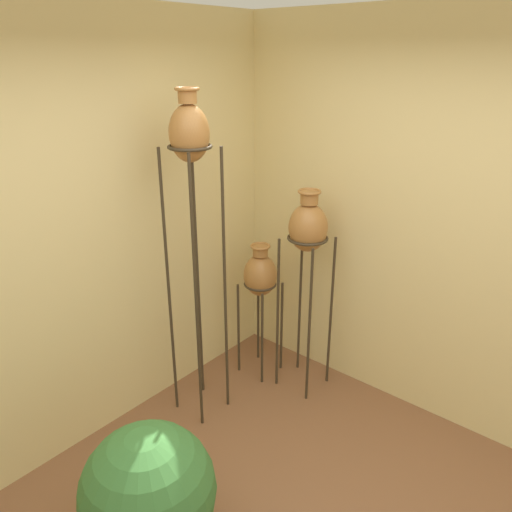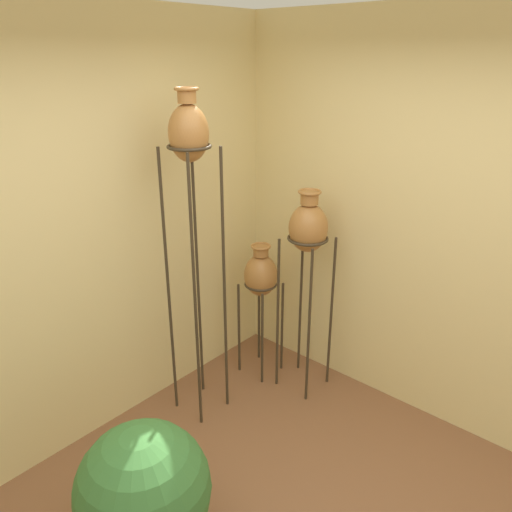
{
  "view_description": "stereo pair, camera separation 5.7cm",
  "coord_description": "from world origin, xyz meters",
  "px_view_note": "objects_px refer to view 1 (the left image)",
  "views": [
    {
      "loc": [
        -1.32,
        -0.88,
        2.42
      ],
      "look_at": [
        1.15,
        1.21,
        1.09
      ],
      "focal_mm": 35.0,
      "sensor_mm": 36.0,
      "label": 1
    },
    {
      "loc": [
        -1.28,
        -0.92,
        2.42
      ],
      "look_at": [
        1.15,
        1.21,
        1.09
      ],
      "focal_mm": 35.0,
      "sensor_mm": 36.0,
      "label": 2
    }
  ],
  "objects_px": {
    "vase_stand_tall": "(190,153)",
    "vase_stand_short": "(260,277)",
    "potted_plant": "(149,497)",
    "vase_stand_medium": "(308,232)"
  },
  "relations": [
    {
      "from": "vase_stand_short",
      "to": "potted_plant",
      "type": "height_order",
      "value": "vase_stand_short"
    },
    {
      "from": "potted_plant",
      "to": "vase_stand_medium",
      "type": "bearing_deg",
      "value": 9.83
    },
    {
      "from": "vase_stand_short",
      "to": "potted_plant",
      "type": "bearing_deg",
      "value": -157.91
    },
    {
      "from": "vase_stand_short",
      "to": "potted_plant",
      "type": "relative_size",
      "value": 1.37
    },
    {
      "from": "vase_stand_tall",
      "to": "vase_stand_short",
      "type": "bearing_deg",
      "value": -2.7
    },
    {
      "from": "vase_stand_medium",
      "to": "vase_stand_short",
      "type": "distance_m",
      "value": 0.56
    },
    {
      "from": "vase_stand_short",
      "to": "potted_plant",
      "type": "distance_m",
      "value": 1.8
    },
    {
      "from": "vase_stand_tall",
      "to": "vase_stand_medium",
      "type": "distance_m",
      "value": 1.01
    },
    {
      "from": "vase_stand_medium",
      "to": "vase_stand_tall",
      "type": "bearing_deg",
      "value": 150.73
    },
    {
      "from": "vase_stand_short",
      "to": "potted_plant",
      "type": "xyz_separation_m",
      "value": [
        -1.62,
        -0.66,
        -0.4
      ]
    }
  ]
}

